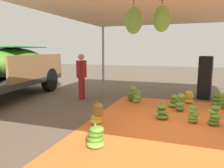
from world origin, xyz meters
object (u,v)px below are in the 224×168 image
Objects in this scene: banana_bunch_3 at (218,100)px; banana_bunch_6 at (96,137)px; banana_bunch_12 at (189,97)px; banana_bunch_10 at (137,97)px; banana_bunch_2 at (214,116)px; banana_bunch_9 at (224,101)px; banana_bunch_4 at (132,94)px; banana_bunch_0 at (174,101)px; banana_bunch_5 at (180,103)px; banana_bunch_1 at (193,115)px; speaker_stack at (205,78)px; banana_bunch_8 at (97,114)px; banana_bunch_11 at (162,112)px; worker_0 at (82,73)px.

banana_bunch_6 is (-4.11, 2.49, 0.00)m from banana_bunch_3.
banana_bunch_10 is at bearing 105.34° from banana_bunch_12.
banana_bunch_9 is (1.70, -0.43, 0.01)m from banana_bunch_2.
banana_bunch_10 is at bearing 0.55° from banana_bunch_6.
banana_bunch_10 is at bearing -140.63° from banana_bunch_4.
banana_bunch_0 is 0.79× the size of banana_bunch_5.
banana_bunch_1 is 1.90m from banana_bunch_9.
banana_bunch_10 is at bearing 101.77° from banana_bunch_3.
speaker_stack is (2.15, -0.78, 0.52)m from banana_bunch_5.
banana_bunch_12 reaches higher than banana_bunch_6.
banana_bunch_3 is at bearing -161.62° from speaker_stack.
banana_bunch_2 is at bearing -164.85° from banana_bunch_12.
banana_bunch_6 reaches higher than banana_bunch_0.
speaker_stack is at bearing -22.73° from banana_bunch_6.
banana_bunch_5 is at bearing 118.96° from banana_bunch_9.
banana_bunch_6 is at bearing 132.08° from banana_bunch_2.
banana_bunch_10 is 1.71m from banana_bunch_12.
banana_bunch_0 is at bearing -108.87° from banana_bunch_4.
banana_bunch_4 is at bearing 85.73° from banana_bunch_9.
banana_bunch_1 is 2.26m from banana_bunch_3.
banana_bunch_9 is (-0.45, -0.12, 0.05)m from banana_bunch_3.
banana_bunch_8 reaches higher than banana_bunch_11.
speaker_stack is (1.62, -4.22, -0.18)m from worker_0.
banana_bunch_0 is at bearing 20.77° from banana_bunch_1.
banana_bunch_12 is at bearing 94.75° from banana_bunch_3.
worker_0 reaches higher than banana_bunch_5.
banana_bunch_0 is at bearing -36.08° from banana_bunch_8.
banana_bunch_6 is (-1.98, 1.71, -0.03)m from banana_bunch_1.
banana_bunch_5 reaches higher than banana_bunch_1.
banana_bunch_3 is 4.66m from worker_0.
banana_bunch_1 is at bearing -68.63° from banana_bunch_8.
banana_bunch_10 is (1.60, 1.74, -0.01)m from banana_bunch_1.
banana_bunch_6 is at bearing 155.33° from banana_bunch_5.
banana_bunch_4 reaches higher than banana_bunch_2.
banana_bunch_9 is at bearing -14.09° from banana_bunch_2.
banana_bunch_2 is 3.11m from banana_bunch_4.
banana_bunch_6 is at bearing 160.75° from banana_bunch_0.
banana_bunch_8 is at bearing 135.30° from banana_bunch_3.
banana_bunch_1 is at bearing -132.53° from banana_bunch_10.
banana_bunch_1 is 2.06m from banana_bunch_12.
banana_bunch_10 is (-0.08, 2.64, -0.03)m from banana_bunch_9.
banana_bunch_2 is (-1.41, -1.00, 0.04)m from banana_bunch_0.
banana_bunch_3 is at bearing -60.86° from banana_bunch_0.
banana_bunch_6 is 0.86× the size of banana_bunch_8.
banana_bunch_12 is 0.30× the size of speaker_stack.
banana_bunch_10 is (1.62, 2.21, -0.02)m from banana_bunch_2.
banana_bunch_2 reaches higher than banana_bunch_11.
banana_bunch_12 is (0.16, -1.89, -0.03)m from banana_bunch_4.
banana_bunch_5 reaches higher than banana_bunch_0.
banana_bunch_1 is 1.06× the size of banana_bunch_10.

